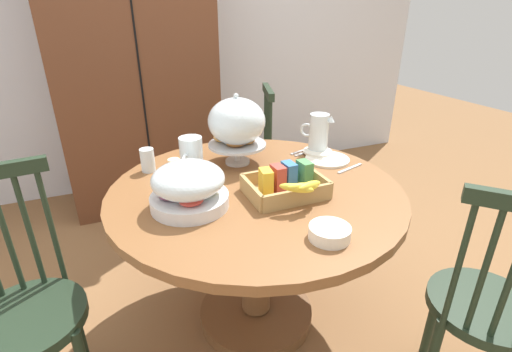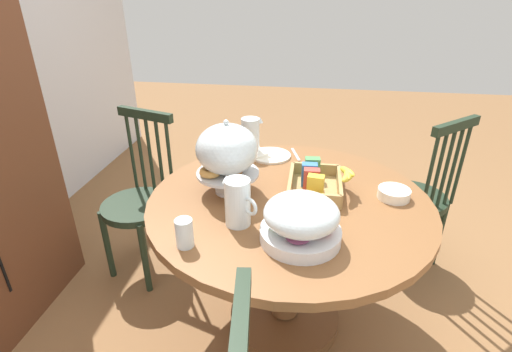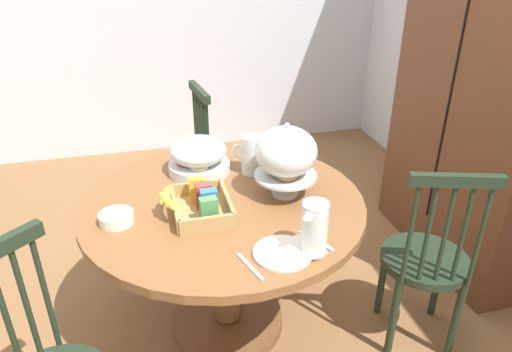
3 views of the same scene
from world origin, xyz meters
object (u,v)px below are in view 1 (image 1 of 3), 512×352
object	(u,v)px
china_plate_large	(327,159)
dining_table	(256,227)
windsor_chair_by_cabinet	(486,311)
fruit_platter_covered	(189,187)
windsor_chair_facing_door	(248,165)
cereal_bowl	(330,233)
butter_dish	(174,161)
wooden_armoire	(136,76)
china_plate_small	(318,151)
cereal_basket	(287,184)
pastry_stand_with_dome	(237,124)
windsor_chair_near_window	(26,315)
milk_pitcher	(192,160)
orange_juice_pitcher	(318,135)
drinking_glass	(148,160)

from	to	relation	value
china_plate_large	dining_table	bearing A→B (deg)	-162.98
windsor_chair_by_cabinet	fruit_platter_covered	size ratio (longest dim) A/B	3.25
windsor_chair_facing_door	cereal_bowl	world-z (taller)	windsor_chair_facing_door
dining_table	butter_dish	distance (m)	0.53
china_plate_large	butter_dish	size ratio (longest dim) A/B	3.67
wooden_armoire	china_plate_large	xyz separation A→B (m)	(0.73, -1.43, -0.24)
china_plate_small	windsor_chair_facing_door	bearing A→B (deg)	101.96
windsor_chair_by_cabinet	windsor_chair_facing_door	world-z (taller)	same
wooden_armoire	butter_dish	bearing A→B (deg)	-89.25
cereal_basket	pastry_stand_with_dome	bearing A→B (deg)	99.53
cereal_basket	china_plate_large	size ratio (longest dim) A/B	1.44
china_plate_large	windsor_chair_near_window	bearing A→B (deg)	-170.47
windsor_chair_near_window	windsor_chair_by_cabinet	distance (m)	1.64
china_plate_small	dining_table	bearing A→B (deg)	-152.93
dining_table	china_plate_large	xyz separation A→B (m)	(0.44, 0.14, 0.21)
windsor_chair_by_cabinet	pastry_stand_with_dome	world-z (taller)	pastry_stand_with_dome
pastry_stand_with_dome	windsor_chair_by_cabinet	bearing A→B (deg)	-59.73
wooden_armoire	windsor_chair_near_window	bearing A→B (deg)	-110.89
pastry_stand_with_dome	wooden_armoire	bearing A→B (deg)	103.38
fruit_platter_covered	cereal_basket	xyz separation A→B (m)	(0.39, -0.06, -0.04)
cereal_bowl	milk_pitcher	bearing A→B (deg)	115.18
windsor_chair_facing_door	butter_dish	xyz separation A→B (m)	(-0.58, -0.48, 0.30)
orange_juice_pitcher	windsor_chair_by_cabinet	bearing A→B (deg)	-81.72
milk_pitcher	drinking_glass	world-z (taller)	milk_pitcher
china_plate_small	windsor_chair_near_window	bearing A→B (deg)	-166.82
dining_table	butter_dish	world-z (taller)	butter_dish
wooden_armoire	drinking_glass	size ratio (longest dim) A/B	17.82
dining_table	cereal_basket	world-z (taller)	cereal_basket
milk_pitcher	china_plate_small	world-z (taller)	milk_pitcher
drinking_glass	butter_dish	size ratio (longest dim) A/B	1.83
cereal_basket	china_plate_small	bearing A→B (deg)	43.84
windsor_chair_near_window	pastry_stand_with_dome	xyz separation A→B (m)	(0.94, 0.37, 0.49)
fruit_platter_covered	cereal_basket	world-z (taller)	fruit_platter_covered
milk_pitcher	china_plate_small	size ratio (longest dim) A/B	1.29
pastry_stand_with_dome	china_plate_small	xyz separation A→B (m)	(0.42, -0.05, -0.18)
windsor_chair_near_window	orange_juice_pitcher	bearing A→B (deg)	14.03
fruit_platter_covered	drinking_glass	bearing A→B (deg)	103.39
windsor_chair_near_window	drinking_glass	xyz separation A→B (m)	(0.52, 0.44, 0.34)
dining_table	china_plate_small	distance (m)	0.54
cereal_bowl	drinking_glass	size ratio (longest dim) A/B	1.27
windsor_chair_facing_door	china_plate_small	world-z (taller)	windsor_chair_facing_door
cereal_bowl	butter_dish	xyz separation A→B (m)	(-0.35, 0.85, -0.01)
wooden_armoire	orange_juice_pitcher	world-z (taller)	wooden_armoire
wooden_armoire	cereal_bowl	distance (m)	2.06
pastry_stand_with_dome	cereal_bowl	bearing A→B (deg)	-85.75
wooden_armoire	cereal_basket	xyz separation A→B (m)	(0.37, -1.68, -0.20)
windsor_chair_by_cabinet	dining_table	bearing A→B (deg)	130.06
windsor_chair_near_window	cereal_basket	distance (m)	1.06
milk_pitcher	cereal_basket	world-z (taller)	milk_pitcher
windsor_chair_by_cabinet	windsor_chair_facing_door	distance (m)	1.61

